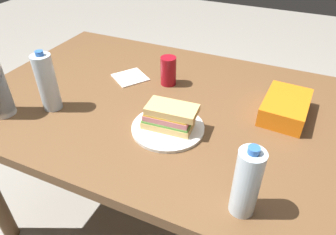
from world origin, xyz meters
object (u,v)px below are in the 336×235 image
sandwich (169,117)px  soda_can_red (168,71)px  water_bottle_tall (247,183)px  water_bottle_spare (47,82)px  paper_plate (168,128)px  chip_bag (285,107)px  dining_table (160,119)px

sandwich → soda_can_red: (-0.13, 0.29, 0.01)m
water_bottle_tall → water_bottle_spare: 0.78m
paper_plate → soda_can_red: 0.32m
chip_bag → water_bottle_tall: size_ratio=1.08×
paper_plate → sandwich: sandwich is taller
dining_table → paper_plate: bearing=-55.3°
paper_plate → chip_bag: bearing=35.4°
dining_table → sandwich: bearing=-54.1°
chip_bag → water_bottle_spare: 0.87m
soda_can_red → water_bottle_spare: (-0.33, -0.34, 0.05)m
chip_bag → water_bottle_spare: size_ratio=1.00×
paper_plate → soda_can_red: bearing=114.0°
dining_table → sandwich: size_ratio=7.79×
soda_can_red → chip_bag: (0.48, -0.04, -0.03)m
soda_can_red → chip_bag: 0.48m
soda_can_red → water_bottle_tall: bearing=-49.6°
sandwich → paper_plate: bearing=-149.3°
water_bottle_tall → soda_can_red: bearing=130.4°
dining_table → water_bottle_spare: bearing=-148.8°
dining_table → water_bottle_spare: size_ratio=6.34×
sandwich → chip_bag: size_ratio=0.82×
dining_table → chip_bag: bearing=12.0°
dining_table → chip_bag: (0.46, 0.10, 0.13)m
chip_bag → sandwich: bearing=-50.9°
dining_table → paper_plate: size_ratio=5.79×
dining_table → water_bottle_spare: (-0.35, -0.21, 0.20)m
paper_plate → soda_can_red: (-0.13, 0.29, 0.05)m
chip_bag → water_bottle_spare: (-0.81, -0.31, 0.07)m
dining_table → sandwich: 0.24m
water_bottle_spare → dining_table: bearing=31.2°
soda_can_red → chip_bag: soda_can_red is taller
sandwich → water_bottle_tall: bearing=-36.7°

